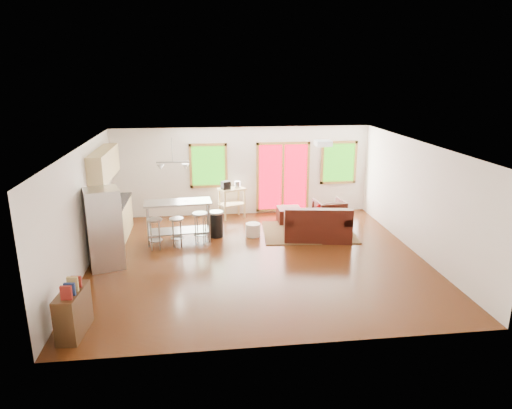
{
  "coord_description": "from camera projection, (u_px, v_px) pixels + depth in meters",
  "views": [
    {
      "loc": [
        -1.23,
        -9.62,
        4.1
      ],
      "look_at": [
        0.0,
        0.3,
        1.2
      ],
      "focal_mm": 32.0,
      "sensor_mm": 36.0,
      "label": 1
    }
  ],
  "objects": [
    {
      "name": "bar_stool_c",
      "position": [
        200.0,
        221.0,
        11.2
      ],
      "size": [
        0.45,
        0.45,
        0.8
      ],
      "rotation": [
        0.0,
        0.0,
        -0.23
      ],
      "color": "#B7BABC",
      "rests_on": "floor"
    },
    {
      "name": "floor",
      "position": [
        258.0,
        259.0,
        10.46
      ],
      "size": [
        7.5,
        7.0,
        0.02
      ],
      "primitive_type": "cube",
      "color": "#351708",
      "rests_on": "ground"
    },
    {
      "name": "bookshelf",
      "position": [
        73.0,
        312.0,
        7.34
      ],
      "size": [
        0.41,
        0.88,
        1.0
      ],
      "rotation": [
        0.0,
        0.0,
        -0.1
      ],
      "color": "#35200F",
      "rests_on": "floor"
    },
    {
      "name": "pendant_light",
      "position": [
        173.0,
        166.0,
        11.14
      ],
      "size": [
        0.8,
        0.18,
        0.79
      ],
      "color": "gray",
      "rests_on": "ceiling"
    },
    {
      "name": "right_wall",
      "position": [
        419.0,
        198.0,
        10.54
      ],
      "size": [
        0.02,
        7.0,
        2.6
      ],
      "primitive_type": "cube",
      "color": "silver",
      "rests_on": "ground"
    },
    {
      "name": "window_left",
      "position": [
        208.0,
        166.0,
        13.22
      ],
      "size": [
        1.1,
        0.05,
        1.3
      ],
      "color": "#1B5A0B",
      "rests_on": "back_wall"
    },
    {
      "name": "window_right",
      "position": [
        339.0,
        163.0,
        13.68
      ],
      "size": [
        1.1,
        0.05,
        1.3
      ],
      "color": "#1B5A0B",
      "rests_on": "back_wall"
    },
    {
      "name": "front_wall",
      "position": [
        288.0,
        269.0,
        6.75
      ],
      "size": [
        7.5,
        0.02,
        2.6
      ],
      "primitive_type": "cube",
      "color": "silver",
      "rests_on": "ground"
    },
    {
      "name": "refrigerator",
      "position": [
        105.0,
        229.0,
        9.78
      ],
      "size": [
        0.87,
        0.86,
        1.76
      ],
      "rotation": [
        0.0,
        0.0,
        0.3
      ],
      "color": "#B7BABC",
      "rests_on": "floor"
    },
    {
      "name": "kitchen_cart",
      "position": [
        231.0,
        193.0,
        13.16
      ],
      "size": [
        0.86,
        0.71,
        1.12
      ],
      "rotation": [
        0.0,
        0.0,
        0.39
      ],
      "color": "tan",
      "rests_on": "floor"
    },
    {
      "name": "left_wall",
      "position": [
        82.0,
        210.0,
        9.65
      ],
      "size": [
        0.02,
        7.0,
        2.6
      ],
      "primitive_type": "cube",
      "color": "silver",
      "rests_on": "ground"
    },
    {
      "name": "pouf",
      "position": [
        253.0,
        230.0,
        11.85
      ],
      "size": [
        0.48,
        0.48,
        0.34
      ],
      "primitive_type": "cylinder",
      "rotation": [
        0.0,
        0.0,
        -0.29
      ],
      "color": "silver",
      "rests_on": "floor"
    },
    {
      "name": "cabinets",
      "position": [
        111.0,
        204.0,
        11.41
      ],
      "size": [
        0.64,
        2.24,
        2.3
      ],
      "color": "tan",
      "rests_on": "floor"
    },
    {
      "name": "french_doors",
      "position": [
        283.0,
        177.0,
        13.59
      ],
      "size": [
        1.6,
        0.05,
        2.1
      ],
      "color": "#BA0015",
      "rests_on": "back_wall"
    },
    {
      "name": "loveseat",
      "position": [
        317.0,
        226.0,
        11.59
      ],
      "size": [
        1.8,
        1.2,
        0.89
      ],
      "rotation": [
        0.0,
        0.0,
        -0.16
      ],
      "color": "black",
      "rests_on": "floor"
    },
    {
      "name": "coffee_table",
      "position": [
        312.0,
        217.0,
        12.21
      ],
      "size": [
        1.17,
        0.81,
        0.43
      ],
      "rotation": [
        0.0,
        0.0,
        -0.16
      ],
      "color": "#35200F",
      "rests_on": "floor"
    },
    {
      "name": "cup",
      "position": [
        186.0,
        202.0,
        11.31
      ],
      "size": [
        0.14,
        0.13,
        0.12
      ],
      "primitive_type": "imported",
      "rotation": [
        0.0,
        0.0,
        0.38
      ],
      "color": "white",
      "rests_on": "island"
    },
    {
      "name": "book",
      "position": [
        331.0,
        209.0,
        12.29
      ],
      "size": [
        0.23,
        0.1,
        0.31
      ],
      "primitive_type": "imported",
      "rotation": [
        0.0,
        0.0,
        -0.3
      ],
      "color": "maroon",
      "rests_on": "coffee_table"
    },
    {
      "name": "back_wall",
      "position": [
        243.0,
        171.0,
        13.44
      ],
      "size": [
        7.5,
        0.02,
        2.6
      ],
      "primitive_type": "cube",
      "color": "silver",
      "rests_on": "ground"
    },
    {
      "name": "island",
      "position": [
        178.0,
        214.0,
        11.34
      ],
      "size": [
        1.69,
        0.78,
        1.04
      ],
      "rotation": [
        0.0,
        0.0,
        0.07
      ],
      "color": "#B7BABC",
      "rests_on": "floor"
    },
    {
      "name": "armchair",
      "position": [
        329.0,
        211.0,
        12.71
      ],
      "size": [
        0.84,
        0.8,
        0.79
      ],
      "primitive_type": "imported",
      "rotation": [
        0.0,
        0.0,
        3.26
      ],
      "color": "black",
      "rests_on": "floor"
    },
    {
      "name": "rug",
      "position": [
        309.0,
        232.0,
        12.15
      ],
      "size": [
        2.54,
        2.04,
        0.02
      ],
      "primitive_type": "cube",
      "rotation": [
        0.0,
        0.0,
        -0.08
      ],
      "color": "#39512D",
      "rests_on": "floor"
    },
    {
      "name": "ottoman",
      "position": [
        289.0,
        215.0,
        12.92
      ],
      "size": [
        0.65,
        0.65,
        0.43
      ],
      "primitive_type": "cube",
      "rotation": [
        0.0,
        0.0,
        -0.01
      ],
      "color": "black",
      "rests_on": "floor"
    },
    {
      "name": "trash_can",
      "position": [
        216.0,
        224.0,
        11.77
      ],
      "size": [
        0.46,
        0.46,
        0.68
      ],
      "rotation": [
        0.0,
        0.0,
        0.3
      ],
      "color": "black",
      "rests_on": "floor"
    },
    {
      "name": "vase",
      "position": [
        318.0,
        211.0,
        12.35
      ],
      "size": [
        0.22,
        0.22,
        0.28
      ],
      "rotation": [
        0.0,
        0.0,
        -0.41
      ],
      "color": "silver",
      "rests_on": "coffee_table"
    },
    {
      "name": "ceiling",
      "position": [
        258.0,
        145.0,
        9.73
      ],
      "size": [
        7.5,
        7.0,
        0.02
      ],
      "primitive_type": "cube",
      "color": "white",
      "rests_on": "ground"
    },
    {
      "name": "ceiling_flush",
      "position": [
        323.0,
        143.0,
        10.52
      ],
      "size": [
        0.35,
        0.35,
        0.12
      ],
      "primitive_type": "cube",
      "color": "white",
      "rests_on": "ceiling"
    },
    {
      "name": "bar_stool_a",
      "position": [
        155.0,
        227.0,
        10.85
      ],
      "size": [
        0.41,
        0.41,
        0.77
      ],
      "rotation": [
        0.0,
        0.0,
        0.14
      ],
      "color": "#B7BABC",
      "rests_on": "floor"
    },
    {
      "name": "bar_stool_b",
      "position": [
        177.0,
        225.0,
        11.04
      ],
      "size": [
        0.38,
        0.38,
        0.72
      ],
      "rotation": [
        0.0,
        0.0,
        0.12
      ],
      "color": "#B7BABC",
      "rests_on": "floor"
    }
  ]
}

